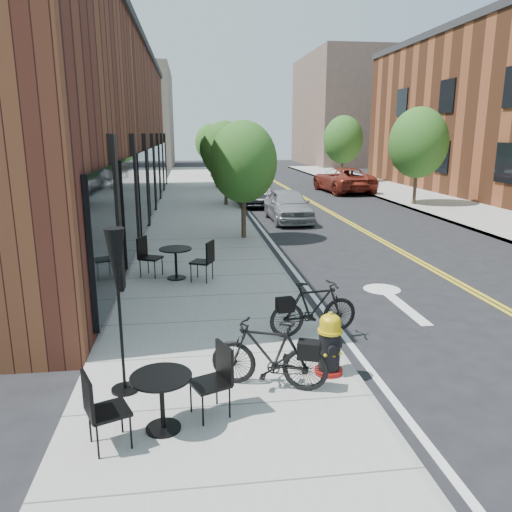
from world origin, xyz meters
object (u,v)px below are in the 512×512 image
bistro_set_c (176,259)px  patio_umbrella (117,277)px  bistro_set_b (162,395)px  parked_car_far (343,180)px  bicycle_right (314,308)px  parked_car_c (246,177)px  fire_hydrant (329,344)px  parked_car_b (253,191)px  bicycle_left (269,354)px  parked_car_a (288,205)px

bistro_set_c → patio_umbrella: 5.48m
bistro_set_b → parked_car_far: 26.12m
bicycle_right → parked_car_c: bearing=-12.2°
fire_hydrant → parked_car_c: size_ratio=0.17×
bistro_set_c → fire_hydrant: bearing=-41.9°
bistro_set_c → patio_umbrella: bearing=-71.9°
bicycle_right → parked_car_b: size_ratio=0.37×
fire_hydrant → parked_car_b: 18.33m
bicycle_left → parked_car_b: 18.71m
fire_hydrant → parked_car_a: parked_car_a is taller
parked_car_b → bicycle_left: bearing=-93.5°
fire_hydrant → bicycle_left: 0.98m
patio_umbrella → bistro_set_b: bearing=-60.5°
bicycle_right → patio_umbrella: bearing=109.0°
bistro_set_b → parked_car_c: 26.55m
bistro_set_c → parked_car_b: 13.56m
fire_hydrant → parked_car_far: parked_car_far is taller
bicycle_left → patio_umbrella: bearing=-74.5°
fire_hydrant → bistro_set_c: bearing=104.9°
bicycle_left → bicycle_right: (1.05, 1.73, -0.01)m
bicycle_left → bistro_set_c: bicycle_left is taller
parked_car_a → fire_hydrant: bearing=-99.3°
parked_car_b → parked_car_far: 7.81m
bicycle_right → parked_car_a: 12.10m
bistro_set_b → bistro_set_c: (0.02, 6.33, 0.04)m
bicycle_right → bistro_set_b: (-2.44, -2.56, -0.03)m
bicycle_left → parked_car_c: parked_car_c is taller
bicycle_left → parked_car_b: bearing=-166.5°
patio_umbrella → parked_car_c: size_ratio=0.41×
fire_hydrant → parked_car_c: parked_car_c is taller
bistro_set_b → patio_umbrella: (-0.56, 0.99, 1.16)m
bistro_set_c → patio_umbrella: patio_umbrella is taller
fire_hydrant → parked_car_c: bearing=77.3°
fire_hydrant → patio_umbrella: patio_umbrella is taller
bistro_set_b → bistro_set_c: 6.33m
fire_hydrant → parked_car_b: size_ratio=0.22×
bicycle_right → parked_car_c: (1.48, 23.69, 0.19)m
bicycle_right → parked_car_a: bearing=-17.6°
bicycle_right → parked_car_far: size_ratio=0.29×
bicycle_left → parked_car_b: size_ratio=0.38×
patio_umbrella → parked_car_b: bearing=77.5°
bistro_set_b → parked_car_far: size_ratio=0.31×
parked_car_b → parked_car_c: bearing=89.9°
bistro_set_c → parked_car_b: parked_car_b is taller
bistro_set_c → parked_car_a: 9.26m
bistro_set_c → parked_car_far: size_ratio=0.33×
bistro_set_c → parked_car_a: size_ratio=0.47×
bicycle_left → parked_car_c: bearing=-165.6°
bistro_set_c → parked_car_c: bearing=103.1°
bicycle_left → bistro_set_b: size_ratio=0.96×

